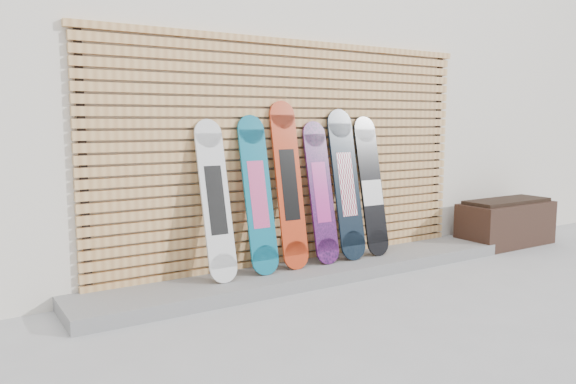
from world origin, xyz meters
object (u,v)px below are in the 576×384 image
snowboard_1 (258,195)px  snowboard_3 (321,192)px  planter_box (506,223)px  snowboard_5 (371,187)px  snowboard_0 (216,200)px  snowboard_2 (289,185)px  snowboard_4 (346,184)px

snowboard_1 → snowboard_3: bearing=0.4°
planter_box → snowboard_3: (-2.66, 0.19, 0.54)m
planter_box → snowboard_5: snowboard_5 is taller
snowboard_1 → snowboard_3: size_ratio=1.04×
snowboard_0 → snowboard_3: size_ratio=1.01×
snowboard_0 → snowboard_5: size_ratio=0.98×
snowboard_1 → snowboard_3: 0.71m
snowboard_1 → snowboard_2: (0.34, 0.01, 0.07)m
planter_box → snowboard_0: snowboard_0 is taller
snowboard_4 → snowboard_5: size_ratio=1.05×
snowboard_0 → snowboard_1: 0.43m
snowboard_2 → snowboard_3: 0.38m
snowboard_1 → snowboard_5: snowboard_1 is taller
snowboard_2 → snowboard_3: bearing=-0.3°
snowboard_3 → snowboard_4: (0.31, -0.01, 0.06)m
planter_box → snowboard_3: size_ratio=0.90×
snowboard_4 → planter_box: bearing=-4.4°
snowboard_3 → snowboard_4: 0.32m
snowboard_3 → snowboard_5: bearing=-0.5°
snowboard_0 → snowboard_1: (0.43, 0.01, 0.02)m
snowboard_2 → snowboard_4: 0.69m
snowboard_4 → snowboard_5: (0.33, 0.00, -0.05)m
snowboard_0 → snowboard_4: (1.46, 0.01, 0.05)m
snowboard_0 → planter_box: bearing=-2.6°
snowboard_0 → snowboard_5: bearing=0.4°
planter_box → snowboard_1: snowboard_1 is taller
snowboard_0 → snowboard_5: 1.79m
planter_box → snowboard_2: bearing=176.4°
snowboard_1 → planter_box: bearing=-3.1°
snowboard_3 → snowboard_4: size_ratio=0.92×
planter_box → snowboard_5: 2.09m
snowboard_2 → snowboard_5: (1.02, -0.01, -0.08)m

